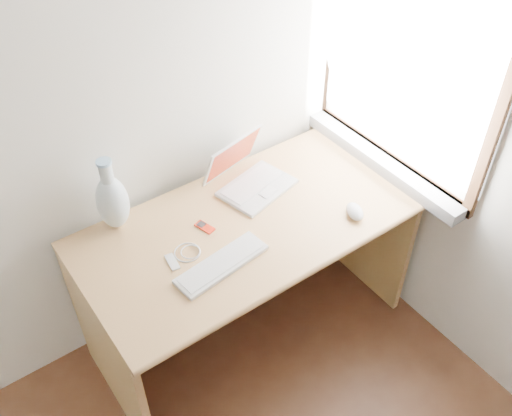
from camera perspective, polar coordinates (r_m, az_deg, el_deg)
window at (r=2.49m, az=14.29°, el=13.75°), size 0.11×0.99×1.10m
desk at (r=2.61m, az=-1.88°, el=-3.77°), size 1.44×0.72×0.76m
laptop at (r=2.55m, az=-0.44°, el=3.27°), size 0.36×0.33×0.22m
external_keyboard at (r=2.22m, az=-3.45°, el=-5.61°), size 0.40×0.16×0.02m
mouse at (r=2.45m, az=9.86°, el=-0.35°), size 0.11×0.13×0.04m
ipod at (r=2.38m, az=-5.14°, el=-1.90°), size 0.06×0.10×0.01m
cable_coil at (r=2.29m, az=-6.88°, el=-4.43°), size 0.13×0.13×0.01m
remote at (r=2.26m, az=-8.37°, el=-5.35°), size 0.05×0.09×0.01m
vase at (r=2.36m, az=-14.17°, el=0.73°), size 0.13×0.13×0.34m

